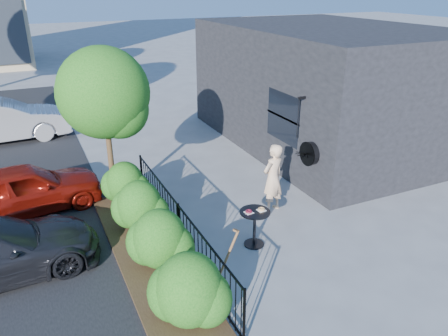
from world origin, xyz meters
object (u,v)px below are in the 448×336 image
cafe_table (255,222)px  shovel (224,267)px  patio_tree (107,98)px  car_red (23,189)px  woman (273,178)px  car_silver (1,121)px

cafe_table → shovel: (-1.28, -1.20, 0.02)m
shovel → patio_tree: bearing=102.3°
patio_tree → car_red: size_ratio=1.06×
car_red → cafe_table: bearing=-138.4°
woman → shovel: size_ratio=1.30×
patio_tree → car_silver: size_ratio=0.86×
woman → shovel: (-2.44, -2.41, -0.29)m
cafe_table → car_silver: size_ratio=0.19×
cafe_table → car_silver: bearing=116.8°
patio_tree → shovel: size_ratio=2.91×
woman → car_silver: size_ratio=0.38×
cafe_table → car_red: size_ratio=0.24×
shovel → woman: bearing=44.6°
shovel → car_red: size_ratio=0.37×
patio_tree → woman: patio_tree is taller
shovel → car_silver: car_silver is taller
cafe_table → car_red: car_red is taller
woman → patio_tree: bearing=-49.9°
patio_tree → woman: size_ratio=2.23×
woman → shovel: woman is taller
woman → car_silver: (-6.10, 8.57, -0.12)m
patio_tree → car_red: patio_tree is taller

